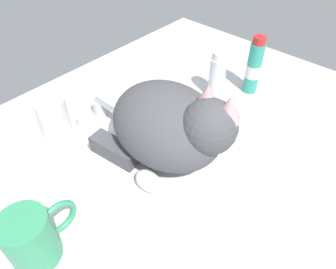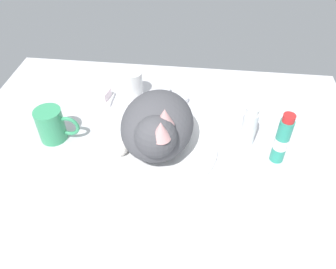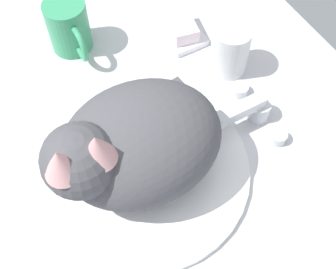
{
  "view_description": "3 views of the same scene",
  "coord_description": "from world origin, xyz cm",
  "views": [
    {
      "loc": [
        -32.69,
        -29.32,
        46.56
      ],
      "look_at": [
        -0.26,
        -0.49,
        6.13
      ],
      "focal_mm": 33.54,
      "sensor_mm": 36.0,
      "label": 1
    },
    {
      "loc": [
        9.89,
        -62.62,
        63.69
      ],
      "look_at": [
        2.8,
        -0.98,
        6.02
      ],
      "focal_mm": 35.84,
      "sensor_mm": 36.0,
      "label": 2
    },
    {
      "loc": [
        28.88,
        -11.91,
        59.94
      ],
      "look_at": [
        0.29,
        4.0,
        7.65
      ],
      "focal_mm": 47.86,
      "sensor_mm": 36.0,
      "label": 3
    }
  ],
  "objects": [
    {
      "name": "coffee_mug",
      "position": [
        -28.59,
        0.64,
        4.69
      ],
      "size": [
        11.54,
        7.21,
        9.38
      ],
      "color": "#389966",
      "rests_on": "ground_plane"
    },
    {
      "name": "mouthwash_bottle",
      "position": [
        30.92,
        -0.55,
        6.86
      ],
      "size": [
        3.53,
        3.53,
        14.67
      ],
      "color": "teal",
      "rests_on": "ground_plane"
    },
    {
      "name": "ground_plane",
      "position": [
        0.0,
        0.0,
        -1.5
      ],
      "size": [
        110.0,
        82.5,
        3.0
      ],
      "primitive_type": "cube",
      "color": "silver"
    },
    {
      "name": "toothpaste_bottle",
      "position": [
        23.47,
        4.83,
        5.53
      ],
      "size": [
        3.97,
        3.97,
        11.95
      ],
      "color": "white",
      "rests_on": "ground_plane"
    },
    {
      "name": "rinse_cup",
      "position": [
        -11.0,
        22.06,
        4.45
      ],
      "size": [
        6.38,
        6.38,
        8.9
      ],
      "color": "white",
      "rests_on": "ground_plane"
    },
    {
      "name": "faucet",
      "position": [
        0.0,
        19.07,
        2.46
      ],
      "size": [
        13.34,
        11.53,
        5.43
      ],
      "color": "silver",
      "rests_on": "ground_plane"
    },
    {
      "name": "sink_basin",
      "position": [
        0.0,
        0.0,
        0.52
      ],
      "size": [
        31.65,
        31.65,
        1.04
      ],
      "primitive_type": "cylinder",
      "color": "white",
      "rests_on": "ground_plane"
    },
    {
      "name": "cat",
      "position": [
        -0.03,
        -1.36,
        8.82
      ],
      "size": [
        20.51,
        25.76,
        17.51
      ],
      "color": "#4C4C51",
      "rests_on": "sink_basin"
    },
    {
      "name": "soap_dish",
      "position": [
        -21.42,
        18.8,
        0.6
      ],
      "size": [
        9.0,
        6.4,
        1.2
      ],
      "primitive_type": "cube",
      "color": "white",
      "rests_on": "ground_plane"
    },
    {
      "name": "soap_bar",
      "position": [
        -21.42,
        18.8,
        2.54
      ],
      "size": [
        8.01,
        5.59,
        2.68
      ],
      "primitive_type": "cube",
      "rotation": [
        0.0,
        0.0,
        -0.19
      ],
      "color": "silver",
      "rests_on": "soap_dish"
    }
  ]
}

